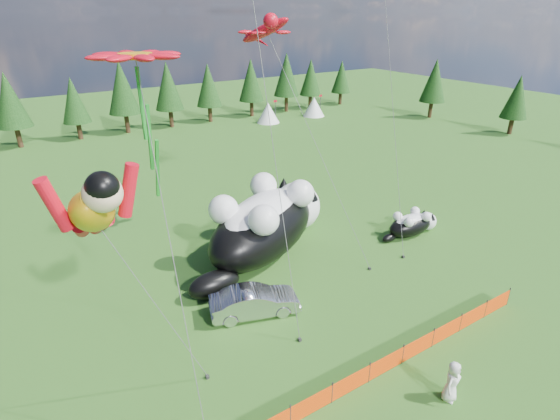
% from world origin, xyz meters
% --- Properties ---
extents(ground, '(160.00, 160.00, 0.00)m').
position_xyz_m(ground, '(0.00, 0.00, 0.00)').
color(ground, '#0F3C0B').
rests_on(ground, ground).
extents(safety_fence, '(22.06, 0.06, 1.10)m').
position_xyz_m(safety_fence, '(0.00, -3.00, 0.50)').
color(safety_fence, '#262626').
rests_on(safety_fence, ground).
extents(tree_line, '(90.00, 4.00, 8.00)m').
position_xyz_m(tree_line, '(0.00, 45.00, 4.00)').
color(tree_line, black).
rests_on(tree_line, ground).
extents(festival_tents, '(50.00, 3.20, 2.80)m').
position_xyz_m(festival_tents, '(11.00, 40.00, 1.40)').
color(festival_tents, white).
rests_on(festival_tents, ground).
extents(cat_large, '(11.89, 8.46, 4.64)m').
position_xyz_m(cat_large, '(3.17, 8.85, 2.20)').
color(cat_large, black).
rests_on(cat_large, ground).
extents(cat_small, '(4.85, 1.79, 1.75)m').
position_xyz_m(cat_small, '(12.98, 5.45, 0.83)').
color(cat_small, black).
rests_on(cat_small, ground).
extents(car, '(4.88, 2.91, 1.52)m').
position_xyz_m(car, '(-0.78, 3.63, 0.76)').
color(car, '#BCBBC0').
rests_on(car, ground).
extents(spectator_e, '(1.04, 0.83, 1.85)m').
position_xyz_m(spectator_e, '(3.17, -5.40, 0.93)').
color(spectator_e, white).
rests_on(spectator_e, ground).
extents(superhero_kite, '(5.72, 5.09, 10.99)m').
position_xyz_m(superhero_kite, '(-7.92, 0.72, 8.79)').
color(superhero_kite, '#DD9D0B').
rests_on(superhero_kite, ground).
extents(gecko_kite, '(4.39, 12.41, 16.09)m').
position_xyz_m(gecko_kite, '(5.41, 12.67, 13.28)').
color(gecko_kite, red).
rests_on(gecko_kite, ground).
extents(flower_kite, '(3.07, 4.66, 13.45)m').
position_xyz_m(flower_kite, '(-6.04, 0.61, 13.06)').
color(flower_kite, red).
rests_on(flower_kite, ground).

